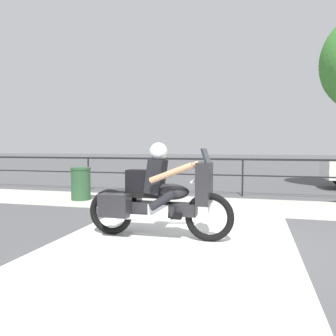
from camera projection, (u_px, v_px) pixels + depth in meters
ground_plane at (229, 246)px, 4.89m from camera, size 120.00×120.00×0.00m
sidewalk_band at (240, 206)px, 8.17m from camera, size 44.00×2.40×0.01m
crosswalk_band at (171, 245)px, 4.92m from camera, size 3.62×6.00×0.01m
fence_railing at (243, 166)px, 9.74m from camera, size 36.00×0.05×1.14m
motorcycle at (157, 196)px, 5.28m from camera, size 2.43×0.76×1.54m
trash_bin at (81, 184)px, 9.07m from camera, size 0.55×0.55×0.91m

